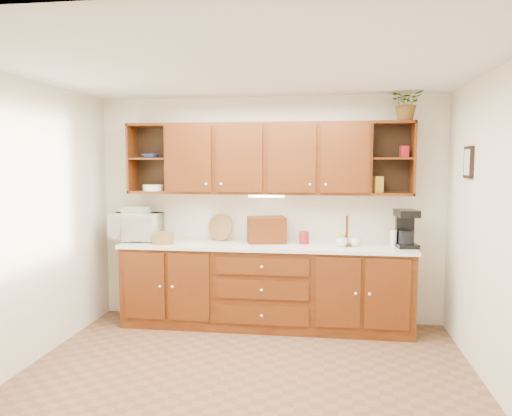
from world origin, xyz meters
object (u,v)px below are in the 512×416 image
(coffee_maker, at_px, (406,229))
(potted_plant, at_px, (407,103))
(microwave, at_px, (136,227))
(bread_box, at_px, (266,230))

(coffee_maker, distance_m, potted_plant, 1.35)
(microwave, relative_size, coffee_maker, 1.42)
(microwave, bearing_deg, coffee_maker, -7.13)
(bread_box, distance_m, potted_plant, 2.05)
(microwave, relative_size, potted_plant, 1.50)
(microwave, height_order, coffee_maker, coffee_maker)
(bread_box, bearing_deg, potted_plant, -14.50)
(potted_plant, bearing_deg, bread_box, -179.92)
(microwave, distance_m, potted_plant, 3.33)
(coffee_maker, xyz_separation_m, potted_plant, (-0.01, 0.07, 1.35))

